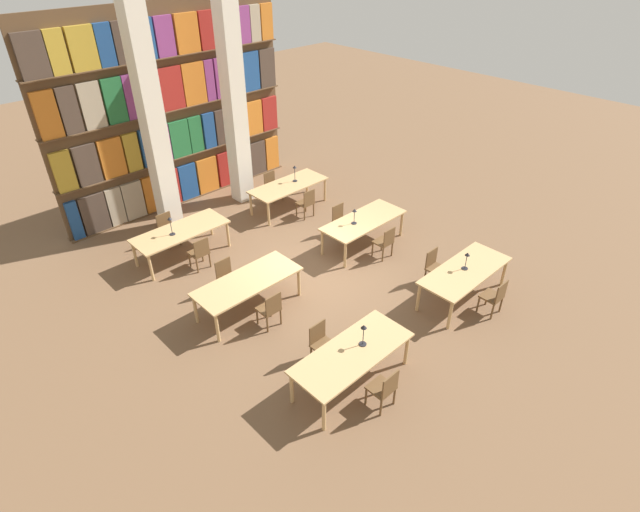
# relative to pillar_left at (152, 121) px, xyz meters

# --- Properties ---
(ground_plane) EXTENTS (40.00, 40.00, 0.00)m
(ground_plane) POSITION_rel_pillar_left_xyz_m (1.23, -4.42, -3.00)
(ground_plane) COLOR brown
(bookshelf_bank) EXTENTS (7.23, 0.35, 5.50)m
(bookshelf_bank) POSITION_rel_pillar_left_xyz_m (1.24, 1.14, -0.38)
(bookshelf_bank) COLOR brown
(bookshelf_bank) RESTS_ON ground_plane
(pillar_left) EXTENTS (0.50, 0.50, 6.00)m
(pillar_left) POSITION_rel_pillar_left_xyz_m (0.00, 0.00, 0.00)
(pillar_left) COLOR silver
(pillar_left) RESTS_ON ground_plane
(pillar_center) EXTENTS (0.50, 0.50, 6.00)m
(pillar_center) POSITION_rel_pillar_left_xyz_m (2.46, 0.00, 0.00)
(pillar_center) COLOR silver
(pillar_center) RESTS_ON ground_plane
(reading_table_0) EXTENTS (2.34, 0.96, 0.76)m
(reading_table_0) POSITION_rel_pillar_left_xyz_m (-0.55, -7.39, -2.31)
(reading_table_0) COLOR tan
(reading_table_0) RESTS_ON ground_plane
(chair_0) EXTENTS (0.42, 0.40, 0.86)m
(chair_0) POSITION_rel_pillar_left_xyz_m (-0.56, -8.16, -2.54)
(chair_0) COLOR brown
(chair_0) RESTS_ON ground_plane
(chair_1) EXTENTS (0.42, 0.40, 0.86)m
(chair_1) POSITION_rel_pillar_left_xyz_m (-0.56, -6.62, -2.54)
(chair_1) COLOR brown
(chair_1) RESTS_ON ground_plane
(desk_lamp_0) EXTENTS (0.14, 0.14, 0.46)m
(desk_lamp_0) POSITION_rel_pillar_left_xyz_m (-0.27, -7.39, -1.93)
(desk_lamp_0) COLOR #232328
(desk_lamp_0) RESTS_ON reading_table_0
(reading_table_1) EXTENTS (2.34, 0.96, 0.76)m
(reading_table_1) POSITION_rel_pillar_left_xyz_m (3.08, -7.39, -2.31)
(reading_table_1) COLOR tan
(reading_table_1) RESTS_ON ground_plane
(chair_2) EXTENTS (0.42, 0.40, 0.86)m
(chair_2) POSITION_rel_pillar_left_xyz_m (3.07, -8.16, -2.54)
(chair_2) COLOR brown
(chair_2) RESTS_ON ground_plane
(chair_3) EXTENTS (0.42, 0.40, 0.86)m
(chair_3) POSITION_rel_pillar_left_xyz_m (3.07, -6.62, -2.54)
(chair_3) COLOR brown
(chair_3) RESTS_ON ground_plane
(desk_lamp_1) EXTENTS (0.14, 0.14, 0.42)m
(desk_lamp_1) POSITION_rel_pillar_left_xyz_m (3.10, -7.35, -1.96)
(desk_lamp_1) COLOR #232328
(desk_lamp_1) RESTS_ON reading_table_1
(reading_table_2) EXTENTS (2.34, 0.96, 0.76)m
(reading_table_2) POSITION_rel_pillar_left_xyz_m (-0.60, -4.39, -2.31)
(reading_table_2) COLOR tan
(reading_table_2) RESTS_ON ground_plane
(chair_4) EXTENTS (0.42, 0.40, 0.86)m
(chair_4) POSITION_rel_pillar_left_xyz_m (-0.63, -5.16, -2.54)
(chair_4) COLOR brown
(chair_4) RESTS_ON ground_plane
(chair_5) EXTENTS (0.42, 0.40, 0.86)m
(chair_5) POSITION_rel_pillar_left_xyz_m (-0.63, -3.63, -2.54)
(chair_5) COLOR brown
(chair_5) RESTS_ON ground_plane
(reading_table_3) EXTENTS (2.34, 0.96, 0.76)m
(reading_table_3) POSITION_rel_pillar_left_xyz_m (3.12, -4.36, -2.31)
(reading_table_3) COLOR tan
(reading_table_3) RESTS_ON ground_plane
(chair_6) EXTENTS (0.42, 0.40, 0.86)m
(chair_6) POSITION_rel_pillar_left_xyz_m (3.08, -5.12, -2.54)
(chair_6) COLOR brown
(chair_6) RESTS_ON ground_plane
(chair_7) EXTENTS (0.42, 0.40, 0.86)m
(chair_7) POSITION_rel_pillar_left_xyz_m (3.08, -3.59, -2.54)
(chair_7) COLOR brown
(chair_7) RESTS_ON ground_plane
(desk_lamp_2) EXTENTS (0.14, 0.14, 0.41)m
(desk_lamp_2) POSITION_rel_pillar_left_xyz_m (2.80, -4.32, -1.96)
(desk_lamp_2) COLOR #232328
(desk_lamp_2) RESTS_ON reading_table_3
(reading_table_4) EXTENTS (2.34, 0.96, 0.76)m
(reading_table_4) POSITION_rel_pillar_left_xyz_m (-0.54, -1.57, -2.31)
(reading_table_4) COLOR tan
(reading_table_4) RESTS_ON ground_plane
(chair_8) EXTENTS (0.42, 0.40, 0.86)m
(chair_8) POSITION_rel_pillar_left_xyz_m (-0.52, -2.34, -2.54)
(chair_8) COLOR brown
(chair_8) RESTS_ON ground_plane
(chair_9) EXTENTS (0.42, 0.40, 0.86)m
(chair_9) POSITION_rel_pillar_left_xyz_m (-0.52, -0.81, -2.54)
(chair_9) COLOR brown
(chair_9) RESTS_ON ground_plane
(desk_lamp_3) EXTENTS (0.14, 0.14, 0.49)m
(desk_lamp_3) POSITION_rel_pillar_left_xyz_m (-0.79, -1.62, -1.91)
(desk_lamp_3) COLOR #232328
(desk_lamp_3) RESTS_ON reading_table_4
(reading_table_5) EXTENTS (2.34, 0.96, 0.76)m
(reading_table_5) POSITION_rel_pillar_left_xyz_m (3.08, -1.46, -2.31)
(reading_table_5) COLOR tan
(reading_table_5) RESTS_ON ground_plane
(chair_10) EXTENTS (0.42, 0.40, 0.86)m
(chair_10) POSITION_rel_pillar_left_xyz_m (3.08, -2.23, -2.54)
(chair_10) COLOR brown
(chair_10) RESTS_ON ground_plane
(chair_11) EXTENTS (0.42, 0.40, 0.86)m
(chair_11) POSITION_rel_pillar_left_xyz_m (3.08, -0.69, -2.54)
(chair_11) COLOR brown
(chair_11) RESTS_ON ground_plane
(desk_lamp_4) EXTENTS (0.14, 0.14, 0.49)m
(desk_lamp_4) POSITION_rel_pillar_left_xyz_m (3.36, -1.43, -1.91)
(desk_lamp_4) COLOR #232328
(desk_lamp_4) RESTS_ON reading_table_5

